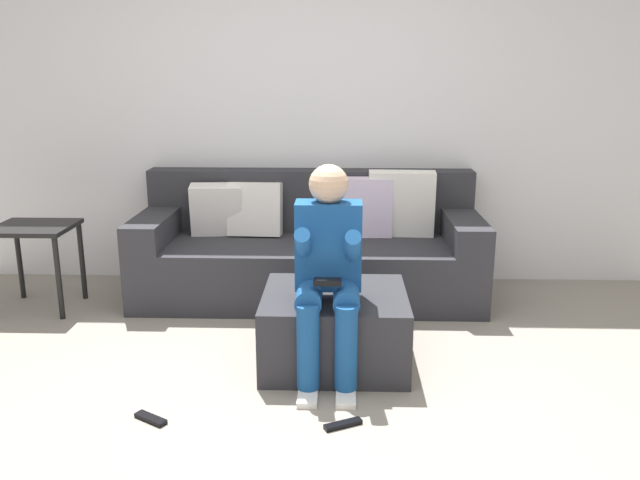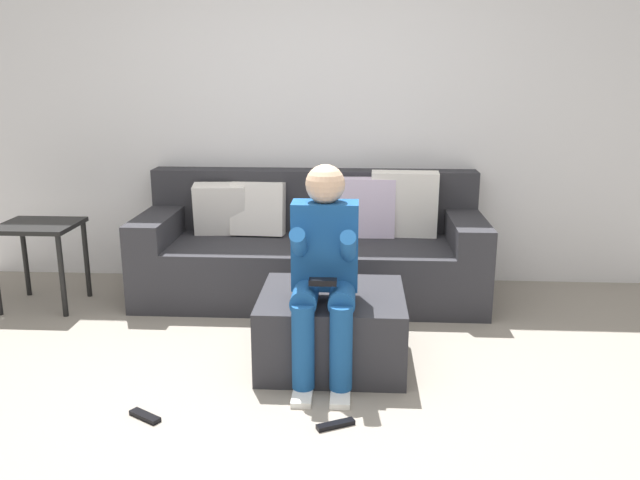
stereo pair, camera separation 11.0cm
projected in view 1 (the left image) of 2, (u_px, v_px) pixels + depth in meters
The scene contains 8 objects.
ground_plane at pixel (285, 416), 3.11m from camera, with size 6.81×6.81×0.00m, color gray.
wall_back at pixel (307, 107), 4.90m from camera, with size 5.24×0.10×2.66m, color silver.
couch_sectional at pixel (310, 250), 4.73m from camera, with size 2.43×0.91×0.90m.
ottoman at pixel (335, 328), 3.65m from camera, with size 0.80×0.71×0.41m, color #2D2D33.
person_seated at pixel (328, 266), 3.37m from camera, with size 0.35×0.56×1.14m.
side_table at pixel (35, 240), 4.41m from camera, with size 0.51×0.46×0.59m.
remote_near_ottoman at pixel (343, 424), 3.02m from camera, with size 0.18×0.04×0.02m, color black.
remote_by_storage_bin at pixel (151, 419), 3.07m from camera, with size 0.18×0.05×0.02m, color black.
Camera 1 is at (0.26, -2.79, 1.61)m, focal length 36.54 mm.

